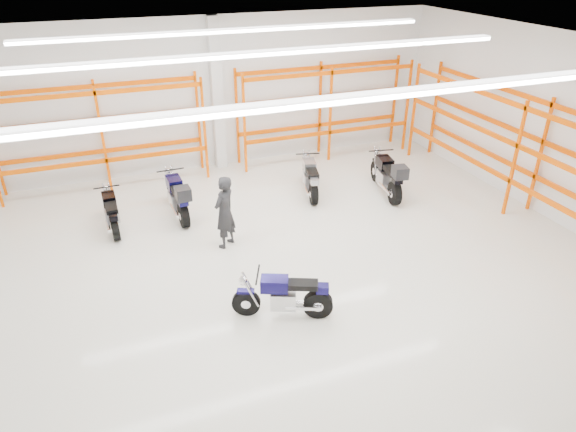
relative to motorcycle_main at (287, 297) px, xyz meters
name	(u,v)px	position (x,y,z in m)	size (l,w,h in m)	color
ground	(286,258)	(0.68, 1.89, -0.44)	(14.00, 14.00, 0.00)	silver
room_shell	(285,116)	(0.68, 1.91, 2.84)	(14.02, 12.02, 4.51)	white
motorcycle_main	(287,297)	(0.00, 0.00, 0.00)	(1.80, 0.93, 0.93)	black
motorcycle_back_a	(112,213)	(-2.82, 4.68, -0.01)	(0.62, 1.88, 0.92)	black
motorcycle_back_b	(178,197)	(-1.18, 4.73, 0.11)	(0.71, 2.23, 1.15)	black
motorcycle_back_c	(310,178)	(2.51, 4.80, 0.03)	(0.84, 2.01, 1.00)	black
motorcycle_back_d	(388,176)	(4.49, 3.97, 0.12)	(0.85, 2.28, 1.17)	black
standing_man	(225,212)	(-0.41, 2.91, 0.43)	(0.63, 0.42, 1.74)	black
structural_column	(217,96)	(0.68, 7.71, 1.81)	(0.32, 0.32, 4.50)	white
pallet_racking_back_left	(101,127)	(-2.72, 7.37, 1.35)	(5.67, 0.87, 3.00)	#F65000
pallet_racking_back_right	(325,103)	(4.08, 7.37, 1.35)	(5.67, 0.87, 3.00)	#F65000
pallet_racking_side	(530,146)	(7.16, 1.89, 1.38)	(0.87, 9.07, 3.00)	#F65000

